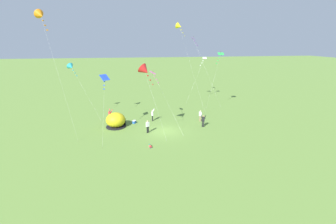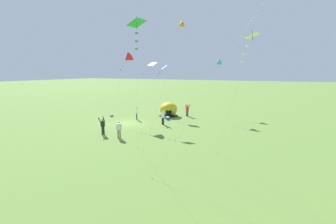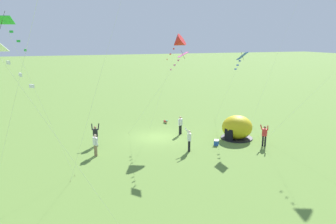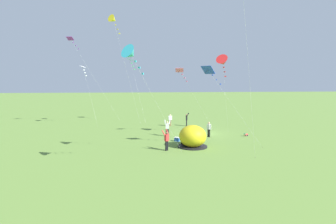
{
  "view_description": "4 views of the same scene",
  "coord_description": "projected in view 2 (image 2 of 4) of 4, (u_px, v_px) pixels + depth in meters",
  "views": [
    {
      "loc": [
        -4.19,
        -27.89,
        11.6
      ],
      "look_at": [
        0.8,
        2.58,
        1.9
      ],
      "focal_mm": 24.0,
      "sensor_mm": 36.0,
      "label": 1
    },
    {
      "loc": [
        23.53,
        16.83,
        6.62
      ],
      "look_at": [
        -0.24,
        5.69,
        1.88
      ],
      "focal_mm": 24.0,
      "sensor_mm": 36.0,
      "label": 2
    },
    {
      "loc": [
        8.55,
        27.23,
        8.82
      ],
      "look_at": [
        -0.18,
        2.59,
        2.88
      ],
      "focal_mm": 35.0,
      "sensor_mm": 36.0,
      "label": 3
    },
    {
      "loc": [
        -30.58,
        8.49,
        6.02
      ],
      "look_at": [
        1.6,
        3.99,
        2.49
      ],
      "focal_mm": 28.0,
      "sensor_mm": 36.0,
      "label": 4
    }
  ],
  "objects": [
    {
      "name": "kite_pink",
      "position": [
        150.0,
        66.0,
        27.67
      ],
      "size": [
        3.85,
        5.71,
        7.88
      ],
      "color": "silver",
      "rests_on": "ground"
    },
    {
      "name": "kite_cyan",
      "position": [
        218.0,
        63.0,
        35.91
      ],
      "size": [
        5.28,
        5.09,
        8.56
      ],
      "color": "silver",
      "rests_on": "ground"
    },
    {
      "name": "person_with_toddler",
      "position": [
        137.0,
        113.0,
        31.15
      ],
      "size": [
        0.51,
        0.41,
        1.72
      ],
      "color": "black",
      "rests_on": "ground"
    },
    {
      "name": "kite_orange",
      "position": [
        181.0,
        25.0,
        38.4
      ],
      "size": [
        3.88,
        3.91,
        15.13
      ],
      "color": "silver",
      "rests_on": "ground"
    },
    {
      "name": "person_flying_kite",
      "position": [
        163.0,
        117.0,
        28.27
      ],
      "size": [
        0.54,
        0.68,
        1.89
      ],
      "color": "black",
      "rests_on": "ground"
    },
    {
      "name": "person_arms_raised",
      "position": [
        103.0,
        125.0,
        23.74
      ],
      "size": [
        0.69,
        0.56,
        1.89
      ],
      "color": "black",
      "rests_on": "ground"
    },
    {
      "name": "kite_white",
      "position": [
        249.0,
        44.0,
        12.37
      ],
      "size": [
        4.66,
        2.92,
        8.81
      ],
      "color": "silver",
      "rests_on": "ground"
    },
    {
      "name": "person_watching_sky",
      "position": [
        187.0,
        110.0,
        33.55
      ],
      "size": [
        0.69,
        0.71,
        1.89
      ],
      "color": "black",
      "rests_on": "ground"
    },
    {
      "name": "popup_tent",
      "position": [
        169.0,
        109.0,
        33.76
      ],
      "size": [
        2.81,
        2.81,
        2.1
      ],
      "color": "gold",
      "rests_on": "ground"
    },
    {
      "name": "ground_plane",
      "position": [
        128.0,
        123.0,
        29.17
      ],
      "size": [
        300.0,
        300.0,
        0.0
      ],
      "primitive_type": "plane",
      "color": "olive"
    },
    {
      "name": "person_far_back",
      "position": [
        119.0,
        129.0,
        22.5
      ],
      "size": [
        0.36,
        0.56,
        1.72
      ],
      "color": "#8C7251",
      "rests_on": "ground"
    },
    {
      "name": "cooler_box",
      "position": [
        168.0,
        118.0,
        31.16
      ],
      "size": [
        0.61,
        0.65,
        0.44
      ],
      "color": "#2659B2",
      "rests_on": "ground"
    },
    {
      "name": "kite_green",
      "position": [
        137.0,
        28.0,
        14.56
      ],
      "size": [
        3.61,
        2.72,
        10.13
      ],
      "color": "silver",
      "rests_on": "ground"
    },
    {
      "name": "toddler_crawling",
      "position": [
        112.0,
        116.0,
        33.19
      ],
      "size": [
        0.36,
        0.55,
        0.32
      ],
      "color": "red",
      "rests_on": "ground"
    },
    {
      "name": "kite_blue",
      "position": [
        163.0,
        69.0,
        34.03
      ],
      "size": [
        1.34,
        6.03,
        7.62
      ],
      "color": "silver",
      "rests_on": "ground"
    },
    {
      "name": "kite_red",
      "position": [
        128.0,
        58.0,
        30.61
      ],
      "size": [
        3.31,
        2.72,
        9.21
      ],
      "color": "silver",
      "rests_on": "ground"
    }
  ]
}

